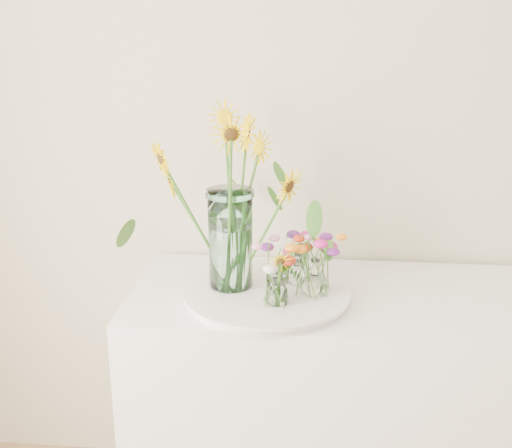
% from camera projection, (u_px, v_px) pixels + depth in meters
% --- Properties ---
extents(counter, '(1.40, 0.60, 0.90)m').
position_uv_depth(counter, '(344.00, 415.00, 2.18)').
color(counter, white).
rests_on(counter, ground_plane).
extents(tray, '(0.49, 0.49, 0.02)m').
position_uv_depth(tray, '(267.00, 296.00, 1.99)').
color(tray, white).
rests_on(tray, counter).
extents(mason_jar, '(0.14, 0.14, 0.32)m').
position_uv_depth(mason_jar, '(230.00, 239.00, 1.98)').
color(mason_jar, '#BCF4F0').
rests_on(mason_jar, tray).
extents(sunflower_bouquet, '(0.73, 0.73, 0.59)m').
position_uv_depth(sunflower_bouquet, '(230.00, 197.00, 1.94)').
color(sunflower_bouquet, yellow).
rests_on(sunflower_bouquet, tray).
extents(small_vase_a, '(0.08, 0.08, 0.11)m').
position_uv_depth(small_vase_a, '(278.00, 287.00, 1.89)').
color(small_vase_a, white).
rests_on(small_vase_a, tray).
extents(wildflower_posy_a, '(0.18, 0.18, 0.20)m').
position_uv_depth(wildflower_posy_a, '(278.00, 273.00, 1.87)').
color(wildflower_posy_a, orange).
rests_on(wildflower_posy_a, tray).
extents(small_vase_b, '(0.10, 0.10, 0.12)m').
position_uv_depth(small_vase_b, '(315.00, 277.00, 1.95)').
color(small_vase_b, white).
rests_on(small_vase_b, tray).
extents(wildflower_posy_b, '(0.23, 0.23, 0.21)m').
position_uv_depth(wildflower_posy_b, '(315.00, 263.00, 1.94)').
color(wildflower_posy_b, orange).
rests_on(wildflower_posy_b, tray).
extents(small_vase_c, '(0.08, 0.08, 0.11)m').
position_uv_depth(small_vase_c, '(297.00, 268.00, 2.04)').
color(small_vase_c, white).
rests_on(small_vase_c, tray).
extents(wildflower_posy_c, '(0.20, 0.20, 0.20)m').
position_uv_depth(wildflower_posy_c, '(297.00, 255.00, 2.03)').
color(wildflower_posy_c, orange).
rests_on(wildflower_posy_c, tray).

